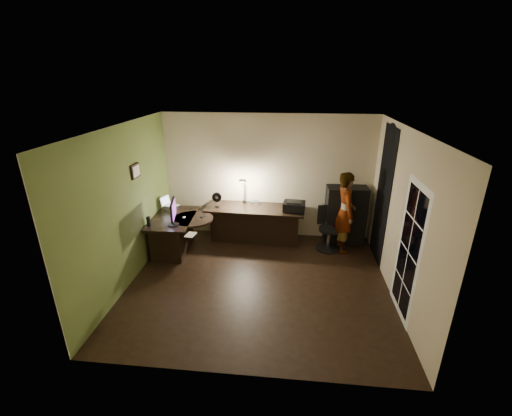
# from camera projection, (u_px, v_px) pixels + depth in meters

# --- Properties ---
(floor) EXTENTS (4.50, 4.00, 0.01)m
(floor) POSITION_uv_depth(u_px,v_px,m) (258.00, 283.00, 6.05)
(floor) COLOR black
(floor) RESTS_ON ground
(ceiling) EXTENTS (4.50, 4.00, 0.01)m
(ceiling) POSITION_uv_depth(u_px,v_px,m) (259.00, 127.00, 5.05)
(ceiling) COLOR silver
(ceiling) RESTS_ON floor
(wall_back) EXTENTS (4.50, 0.01, 2.70)m
(wall_back) POSITION_uv_depth(u_px,v_px,m) (267.00, 177.00, 7.41)
(wall_back) COLOR #C1B18D
(wall_back) RESTS_ON floor
(wall_front) EXTENTS (4.50, 0.01, 2.70)m
(wall_front) POSITION_uv_depth(u_px,v_px,m) (240.00, 282.00, 3.70)
(wall_front) COLOR #C1B18D
(wall_front) RESTS_ON floor
(wall_left) EXTENTS (0.01, 4.00, 2.70)m
(wall_left) POSITION_uv_depth(u_px,v_px,m) (126.00, 207.00, 5.77)
(wall_left) COLOR #C1B18D
(wall_left) RESTS_ON floor
(wall_right) EXTENTS (0.01, 4.00, 2.70)m
(wall_right) POSITION_uv_depth(u_px,v_px,m) (402.00, 218.00, 5.33)
(wall_right) COLOR #C1B18D
(wall_right) RESTS_ON floor
(green_wall_overlay) EXTENTS (0.00, 4.00, 2.70)m
(green_wall_overlay) POSITION_uv_depth(u_px,v_px,m) (127.00, 207.00, 5.77)
(green_wall_overlay) COLOR #54672B
(green_wall_overlay) RESTS_ON floor
(arched_doorway) EXTENTS (0.01, 0.90, 2.60)m
(arched_doorway) POSITION_uv_depth(u_px,v_px,m) (383.00, 196.00, 6.42)
(arched_doorway) COLOR black
(arched_doorway) RESTS_ON floor
(french_door) EXTENTS (0.02, 0.92, 2.10)m
(french_door) POSITION_uv_depth(u_px,v_px,m) (408.00, 252.00, 4.94)
(french_door) COLOR white
(french_door) RESTS_ON floor
(framed_picture) EXTENTS (0.04, 0.30, 0.25)m
(framed_picture) POSITION_uv_depth(u_px,v_px,m) (135.00, 171.00, 6.00)
(framed_picture) COLOR black
(framed_picture) RESTS_ON wall_left
(desk_left) EXTENTS (0.87, 1.35, 0.76)m
(desk_left) POSITION_uv_depth(u_px,v_px,m) (175.00, 234.00, 7.00)
(desk_left) COLOR black
(desk_left) RESTS_ON floor
(desk_right) EXTENTS (2.12, 0.82, 0.78)m
(desk_right) POSITION_uv_depth(u_px,v_px,m) (255.00, 224.00, 7.42)
(desk_right) COLOR black
(desk_right) RESTS_ON floor
(cabinet) EXTENTS (0.86, 0.47, 1.25)m
(cabinet) POSITION_uv_depth(u_px,v_px,m) (345.00, 215.00, 7.30)
(cabinet) COLOR black
(cabinet) RESTS_ON floor
(laptop_stand) EXTENTS (0.25, 0.21, 0.10)m
(laptop_stand) POSITION_uv_depth(u_px,v_px,m) (172.00, 208.00, 7.20)
(laptop_stand) COLOR silver
(laptop_stand) RESTS_ON desk_left
(laptop) EXTENTS (0.36, 0.35, 0.20)m
(laptop) POSITION_uv_depth(u_px,v_px,m) (171.00, 201.00, 7.15)
(laptop) COLOR silver
(laptop) RESTS_ON laptop_stand
(monitor) EXTENTS (0.22, 0.55, 0.36)m
(monitor) POSITION_uv_depth(u_px,v_px,m) (173.00, 216.00, 6.44)
(monitor) COLOR black
(monitor) RESTS_ON desk_left
(mouse) EXTENTS (0.07, 0.10, 0.03)m
(mouse) POSITION_uv_depth(u_px,v_px,m) (184.00, 217.00, 6.80)
(mouse) COLOR silver
(mouse) RESTS_ON desk_left
(phone) EXTENTS (0.12, 0.15, 0.01)m
(phone) POSITION_uv_depth(u_px,v_px,m) (203.00, 216.00, 6.89)
(phone) COLOR black
(phone) RESTS_ON desk_left
(pen) EXTENTS (0.09, 0.14, 0.01)m
(pen) POSITION_uv_depth(u_px,v_px,m) (177.00, 225.00, 6.50)
(pen) COLOR black
(pen) RESTS_ON desk_left
(speaker) EXTENTS (0.08, 0.08, 0.18)m
(speaker) POSITION_uv_depth(u_px,v_px,m) (148.00, 221.00, 6.44)
(speaker) COLOR black
(speaker) RESTS_ON desk_left
(notepad) EXTENTS (0.19, 0.24, 0.01)m
(notepad) POSITION_uv_depth(u_px,v_px,m) (191.00, 235.00, 6.10)
(notepad) COLOR silver
(notepad) RESTS_ON desk_left
(desk_fan) EXTENTS (0.21, 0.12, 0.32)m
(desk_fan) POSITION_uv_depth(u_px,v_px,m) (217.00, 199.00, 7.24)
(desk_fan) COLOR black
(desk_fan) RESTS_ON desk_right
(headphones) EXTENTS (0.20, 0.11, 0.09)m
(headphones) POSITION_uv_depth(u_px,v_px,m) (255.00, 202.00, 7.44)
(headphones) COLOR navy
(headphones) RESTS_ON desk_right
(printer) EXTENTS (0.47, 0.38, 0.20)m
(printer) POSITION_uv_depth(u_px,v_px,m) (294.00, 206.00, 7.05)
(printer) COLOR black
(printer) RESTS_ON desk_right
(desk_lamp) EXTENTS (0.17, 0.30, 0.62)m
(desk_lamp) POSITION_uv_depth(u_px,v_px,m) (244.00, 189.00, 7.38)
(desk_lamp) COLOR black
(desk_lamp) RESTS_ON desk_right
(office_chair) EXTENTS (0.65, 0.65, 0.92)m
(office_chair) POSITION_uv_depth(u_px,v_px,m) (330.00, 229.00, 7.05)
(office_chair) COLOR black
(office_chair) RESTS_ON floor
(person) EXTENTS (0.48, 0.65, 1.68)m
(person) POSITION_uv_depth(u_px,v_px,m) (345.00, 213.00, 6.87)
(person) COLOR #D8A88C
(person) RESTS_ON floor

